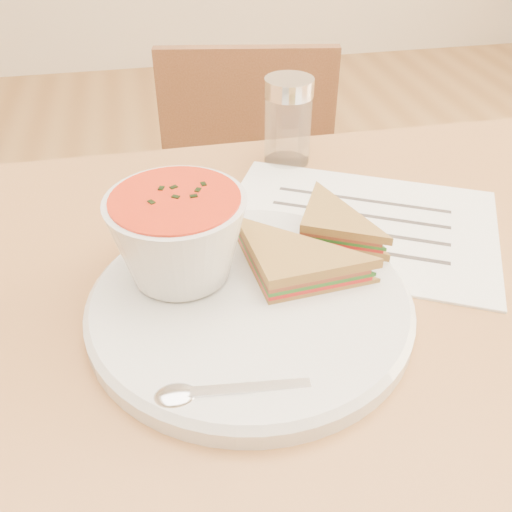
{
  "coord_description": "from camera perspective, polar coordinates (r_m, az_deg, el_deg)",
  "views": [
    {
      "loc": [
        -0.2,
        -0.41,
        1.12
      ],
      "look_at": [
        -0.11,
        0.01,
        0.8
      ],
      "focal_mm": 40.0,
      "sensor_mm": 36.0,
      "label": 1
    }
  ],
  "objects": [
    {
      "name": "sandwich_half_b",
      "position": [
        0.58,
        4.33,
        1.94
      ],
      "size": [
        0.12,
        0.12,
        0.03
      ],
      "primitive_type": null,
      "rotation": [
        0.0,
        0.0,
        -0.47
      ],
      "color": "#A77D3B",
      "rests_on": "plate"
    },
    {
      "name": "paper_menu",
      "position": [
        0.68,
        10.08,
        3.22
      ],
      "size": [
        0.39,
        0.35,
        0.0
      ],
      "primitive_type": null,
      "rotation": [
        0.0,
        0.0,
        -0.48
      ],
      "color": "white",
      "rests_on": "dining_table"
    },
    {
      "name": "sandwich_half_a",
      "position": [
        0.51,
        1.27,
        -4.03
      ],
      "size": [
        0.12,
        0.12,
        0.03
      ],
      "primitive_type": null,
      "rotation": [
        0.0,
        0.0,
        0.09
      ],
      "color": "#A77D3B",
      "rests_on": "plate"
    },
    {
      "name": "condiment_shaker",
      "position": [
        0.78,
        3.21,
        13.29
      ],
      "size": [
        0.08,
        0.08,
        0.12
      ],
      "primitive_type": null,
      "rotation": [
        0.0,
        0.0,
        0.19
      ],
      "color": "silver",
      "rests_on": "dining_table"
    },
    {
      "name": "soup_bowl",
      "position": [
        0.54,
        -7.73,
        1.54
      ],
      "size": [
        0.16,
        0.16,
        0.09
      ],
      "primitive_type": null,
      "rotation": [
        0.0,
        0.0,
        0.26
      ],
      "color": "silver",
      "rests_on": "plate"
    },
    {
      "name": "dining_table",
      "position": [
        0.87,
        7.81,
        -22.19
      ],
      "size": [
        1.0,
        0.7,
        0.75
      ],
      "primitive_type": null,
      "color": "#96602E",
      "rests_on": "floor"
    },
    {
      "name": "spoon",
      "position": [
        0.45,
        -1.7,
        -13.24
      ],
      "size": [
        0.17,
        0.05,
        0.01
      ],
      "primitive_type": null,
      "rotation": [
        0.0,
        0.0,
        -0.08
      ],
      "color": "silver",
      "rests_on": "plate"
    },
    {
      "name": "plate",
      "position": [
        0.54,
        -0.61,
        -4.92
      ],
      "size": [
        0.34,
        0.34,
        0.02
      ],
      "primitive_type": null,
      "rotation": [
        0.0,
        0.0,
        -0.1
      ],
      "color": "silver",
      "rests_on": "dining_table"
    },
    {
      "name": "chair_far",
      "position": [
        1.18,
        -0.62,
        -1.03
      ],
      "size": [
        0.41,
        0.41,
        0.79
      ],
      "primitive_type": null,
      "rotation": [
        0.0,
        0.0,
        2.97
      ],
      "color": "#5B311B",
      "rests_on": "floor"
    }
  ]
}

